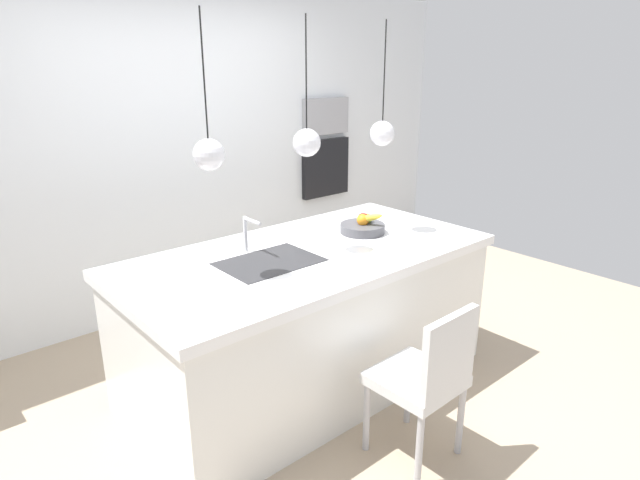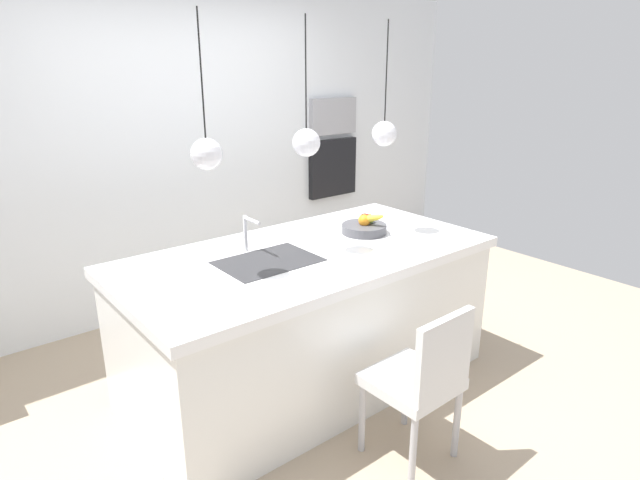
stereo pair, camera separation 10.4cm
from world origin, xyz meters
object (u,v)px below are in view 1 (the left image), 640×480
at_px(oven, 325,168).
at_px(chair_near, 426,376).
at_px(microwave, 325,116).
at_px(fruit_bowl, 363,226).

height_order(oven, chair_near, oven).
bearing_deg(chair_near, oven, 58.48).
bearing_deg(oven, chair_near, -121.52).
height_order(microwave, chair_near, microwave).
distance_m(fruit_bowl, oven, 1.84).
distance_m(microwave, oven, 0.50).
distance_m(microwave, chair_near, 3.13).
relative_size(fruit_bowl, oven, 0.54).
height_order(fruit_bowl, microwave, microwave).
xyz_separation_m(microwave, oven, (0.00, 0.00, -0.50)).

